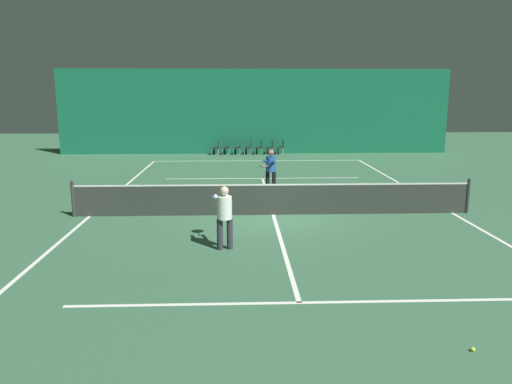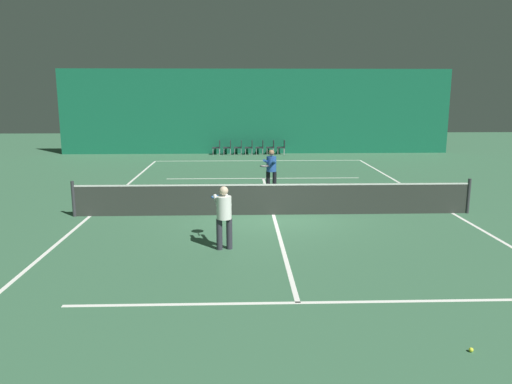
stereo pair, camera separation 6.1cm
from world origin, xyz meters
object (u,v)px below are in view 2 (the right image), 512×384
courtside_chair_3 (250,146)px  courtside_chair_4 (261,146)px  courtside_chair_6 (282,146)px  tennis_ball (471,350)px  courtside_chair_5 (271,146)px  courtside_chair_1 (228,146)px  tennis_net (273,198)px  player_near (224,212)px  courtside_chair_0 (218,146)px  player_far (271,168)px  courtside_chair_2 (239,146)px

courtside_chair_3 → courtside_chair_4: size_ratio=1.00×
courtside_chair_6 → courtside_chair_4: bearing=-90.0°
courtside_chair_4 → tennis_ball: courtside_chair_4 is taller
courtside_chair_3 → courtside_chair_5: (1.26, 0.00, 0.00)m
courtside_chair_1 → courtside_chair_3: bearing=90.0°
tennis_net → player_near: player_near is taller
courtside_chair_1 → courtside_chair_4: 1.90m
tennis_net → tennis_ball: (2.29, -8.17, -0.48)m
player_near → courtside_chair_0: bearing=-8.3°
tennis_ball → courtside_chair_3: bearing=96.7°
player_near → player_far: size_ratio=0.96×
player_near → courtside_chair_5: size_ratio=1.80×
courtside_chair_1 → courtside_chair_5: (2.53, 0.00, 0.00)m
player_near → courtside_chair_3: player_near is taller
courtside_chair_2 → player_far: bearing=6.0°
tennis_net → courtside_chair_5: bearing=86.6°
tennis_net → tennis_ball: 8.50m
courtside_chair_2 → tennis_ball: courtside_chair_2 is taller
courtside_chair_1 → player_near: bearing=0.8°
courtside_chair_2 → courtside_chair_3: bearing=90.0°
courtside_chair_6 → player_near: bearing=-9.2°
courtside_chair_2 → tennis_ball: 22.96m
courtside_chair_5 → courtside_chair_4: bearing=-90.0°
player_far → courtside_chair_5: size_ratio=1.87×
courtside_chair_0 → courtside_chair_3: size_ratio=1.00×
courtside_chair_6 → tennis_ball: courtside_chair_6 is taller
courtside_chair_2 → courtside_chair_4: size_ratio=1.00×
courtside_chair_0 → tennis_ball: courtside_chair_0 is taller
tennis_net → courtside_chair_0: tennis_net is taller
courtside_chair_0 → courtside_chair_6: same height
tennis_net → player_near: bearing=-113.2°
tennis_net → tennis_ball: bearing=-74.4°
player_near → courtside_chair_3: size_ratio=1.80×
courtside_chair_4 → courtside_chair_6: (1.26, 0.00, 0.00)m
courtside_chair_1 → courtside_chair_6: (3.16, 0.00, 0.00)m
courtside_chair_3 → courtside_chair_5: same height
player_near → courtside_chair_1: 17.81m
tennis_ball → player_near: bearing=126.8°
player_near → courtside_chair_2: (0.37, 17.80, -0.40)m
courtside_chair_2 → player_near: bearing=-1.2°
tennis_net → courtside_chair_0: (-2.29, 14.55, -0.03)m
courtside_chair_5 → courtside_chair_0: bearing=-90.0°
courtside_chair_0 → courtside_chair_5: bearing=90.0°
player_near → courtside_chair_4: size_ratio=1.80×
courtside_chair_0 → courtside_chair_2: bearing=90.0°
courtside_chair_6 → tennis_ball: (0.78, -22.72, -0.45)m
player_far → courtside_chair_6: 11.21m
courtside_chair_3 → player_near: bearing=-3.2°
tennis_net → courtside_chair_3: (-0.39, 14.55, -0.03)m
player_near → tennis_ball: (3.68, -4.92, -0.85)m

